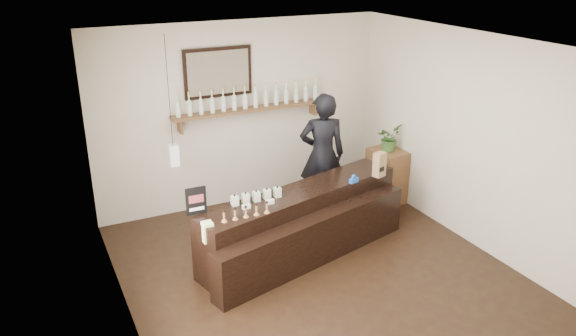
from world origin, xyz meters
The scene contains 10 objects.
ground centered at (0.00, 0.00, 0.00)m, with size 5.00×5.00×0.00m, color black.
room_shell centered at (0.00, 0.00, 1.70)m, with size 5.00×5.00×5.00m.
back_wall_decor centered at (-0.14, 2.37, 1.75)m, with size 2.66×0.96×1.69m.
counter centered at (0.09, 0.59, 0.40)m, with size 3.05×1.55×0.99m.
promo_sign centered at (-1.32, 0.62, 1.01)m, with size 0.24×0.03×0.34m.
paper_bag centered at (1.27, 0.66, 1.01)m, with size 0.18×0.15×0.34m.
tape_dispenser centered at (0.84, 0.62, 0.89)m, with size 0.14×0.08×0.11m.
side_cabinet centered at (2.00, 1.47, 0.42)m, with size 0.47×0.61×0.84m.
potted_plant centered at (2.00, 1.47, 1.05)m, with size 0.38×0.33×0.42m, color #366026.
shopkeeper centered at (0.88, 1.55, 1.04)m, with size 0.76×0.50×2.09m, color black.
Camera 1 is at (-2.96, -5.15, 3.76)m, focal length 35.00 mm.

